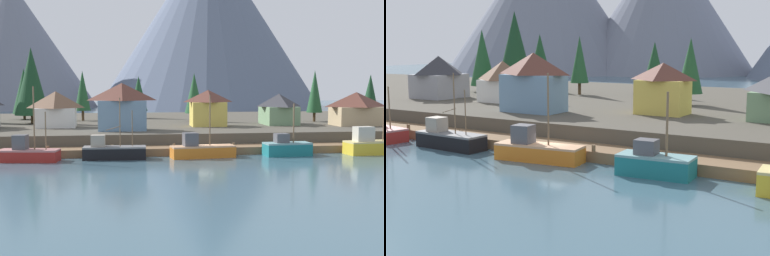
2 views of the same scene
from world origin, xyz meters
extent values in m
cube|color=#3D5B6B|center=(0.00, 20.00, -0.50)|extent=(400.00, 400.00, 1.00)
cube|color=brown|center=(0.00, 2.00, 0.50)|extent=(80.00, 4.00, 1.00)
cylinder|color=brown|center=(-20.00, 0.20, 0.80)|extent=(0.36, 0.36, 1.60)
cylinder|color=brown|center=(-12.00, 0.20, 0.80)|extent=(0.36, 0.36, 1.60)
cylinder|color=brown|center=(-4.00, 0.20, 0.80)|extent=(0.36, 0.36, 1.60)
cylinder|color=brown|center=(4.00, 0.20, 0.80)|extent=(0.36, 0.36, 1.60)
cylinder|color=brown|center=(12.00, 0.20, 0.80)|extent=(0.36, 0.36, 1.60)
cube|color=#4C473D|center=(0.00, 32.00, 1.25)|extent=(400.00, 56.00, 2.50)
cone|color=slate|center=(-52.33, 153.14, 25.86)|extent=(68.79, 68.79, 51.71)
cylinder|color=brown|center=(-19.92, -2.35, 3.76)|extent=(0.15, 0.15, 4.59)
cube|color=black|center=(-11.68, -1.63, 0.71)|extent=(7.90, 3.00, 1.41)
cube|color=slate|center=(-11.68, -1.63, 1.51)|extent=(7.90, 3.00, 0.20)
cube|color=gray|center=(-13.71, -1.52, 2.34)|extent=(1.78, 1.65, 1.45)
cylinder|color=brown|center=(-10.99, -1.67, 4.66)|extent=(0.12, 0.12, 6.09)
cylinder|color=brown|center=(-9.47, -1.76, 3.87)|extent=(0.10, 0.10, 4.51)
cylinder|color=brown|center=(-11.79, -1.63, 3.90)|extent=(1.94, 0.19, 0.62)
cube|color=#CC6B1E|center=(-0.50, -1.82, 0.67)|extent=(8.41, 3.38, 1.35)
cube|color=tan|center=(-0.50, -1.82, 1.45)|extent=(8.41, 3.38, 0.20)
cube|color=#4C4C51|center=(-2.16, -2.01, 2.38)|extent=(1.93, 1.81, 1.68)
cylinder|color=brown|center=(0.42, -1.71, 4.77)|extent=(0.16, 0.16, 6.45)
cube|color=#196B70|center=(10.78, -1.63, 0.76)|extent=(6.22, 2.99, 1.52)
cube|color=#679496|center=(10.78, -1.63, 1.62)|extent=(6.22, 2.99, 0.20)
cube|color=#4C4C51|center=(9.97, -1.68, 2.33)|extent=(1.82, 1.61, 1.21)
cylinder|color=brown|center=(11.64, -1.58, 4.28)|extent=(0.20, 0.20, 5.12)
cube|color=gold|center=(3.61, 17.07, 4.48)|extent=(5.59, 4.10, 3.96)
pyramid|color=brown|center=(3.61, 17.07, 7.45)|extent=(5.87, 4.31, 1.98)
cube|color=silver|center=(-20.81, 18.02, 4.05)|extent=(6.17, 4.20, 3.11)
pyramid|color=brown|center=(-20.81, 18.02, 6.93)|extent=(6.48, 4.41, 2.65)
cube|color=gray|center=(-32.99, 17.78, 4.29)|extent=(6.09, 6.70, 3.58)
pyramid|color=#2D2D33|center=(-32.99, 17.78, 7.45)|extent=(6.40, 7.04, 2.74)
cube|color=#6689A8|center=(-10.49, 11.13, 4.74)|extent=(7.01, 4.41, 4.48)
pyramid|color=brown|center=(-10.49, 11.13, 8.27)|extent=(7.36, 4.63, 2.58)
cylinder|color=#4C3823|center=(2.97, 27.92, 3.28)|extent=(0.50, 0.50, 1.55)
cone|color=#1E4C28|center=(2.97, 27.92, 7.74)|extent=(3.44, 3.44, 7.38)
cylinder|color=#4C3823|center=(-6.69, 38.52, 3.24)|extent=(0.50, 0.50, 1.48)
cone|color=#194223|center=(-6.69, 38.52, 7.50)|extent=(3.60, 3.60, 7.04)
cylinder|color=#4C3823|center=(-28.93, 38.54, 3.08)|extent=(0.50, 0.50, 1.16)
cone|color=#194223|center=(-28.93, 38.54, 8.05)|extent=(4.45, 4.45, 8.79)
cylinder|color=#4C3823|center=(-34.42, 29.32, 3.04)|extent=(0.50, 0.50, 1.07)
cone|color=#1E4C28|center=(-34.42, 29.32, 8.33)|extent=(4.26, 4.26, 9.52)
cylinder|color=#4C3823|center=(-17.44, 33.31, 3.46)|extent=(0.50, 0.50, 1.92)
cone|color=#1E4C28|center=(-17.44, 33.31, 8.17)|extent=(2.96, 2.96, 7.49)
cylinder|color=#4C3823|center=(-25.83, 27.32, 3.25)|extent=(0.50, 0.50, 1.49)
cone|color=#14381E|center=(-25.83, 27.32, 9.88)|extent=(5.92, 5.92, 11.77)
camera|label=1|loc=(-11.84, -67.36, 9.36)|focal=49.03mm
camera|label=2|loc=(27.15, -40.62, 10.42)|focal=49.93mm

